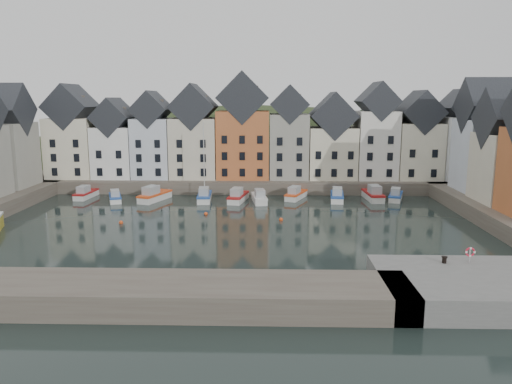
{
  "coord_description": "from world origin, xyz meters",
  "views": [
    {
      "loc": [
        4.4,
        -56.9,
        15.42
      ],
      "look_at": [
        2.78,
        6.0,
        3.54
      ],
      "focal_mm": 35.0,
      "sensor_mm": 36.0,
      "label": 1
    }
  ],
  "objects_px": {
    "boat_a": "(86,194)",
    "boat_d": "(204,196)",
    "life_ring_post": "(470,252)",
    "mooring_bollard": "(444,259)"
  },
  "relations": [
    {
      "from": "mooring_bollard",
      "to": "life_ring_post",
      "type": "height_order",
      "value": "life_ring_post"
    },
    {
      "from": "mooring_bollard",
      "to": "life_ring_post",
      "type": "relative_size",
      "value": 0.43
    },
    {
      "from": "boat_a",
      "to": "boat_d",
      "type": "distance_m",
      "value": 19.0
    },
    {
      "from": "life_ring_post",
      "to": "boat_a",
      "type": "bearing_deg",
      "value": 141.66
    },
    {
      "from": "boat_a",
      "to": "boat_d",
      "type": "relative_size",
      "value": 0.49
    },
    {
      "from": "mooring_bollard",
      "to": "boat_a",
      "type": "bearing_deg",
      "value": 140.13
    },
    {
      "from": "boat_d",
      "to": "mooring_bollard",
      "type": "distance_m",
      "value": 42.04
    },
    {
      "from": "boat_d",
      "to": "life_ring_post",
      "type": "distance_m",
      "value": 43.17
    },
    {
      "from": "boat_d",
      "to": "mooring_bollard",
      "type": "bearing_deg",
      "value": -58.55
    },
    {
      "from": "boat_a",
      "to": "boat_d",
      "type": "height_order",
      "value": "boat_d"
    }
  ]
}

